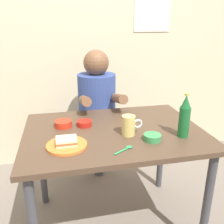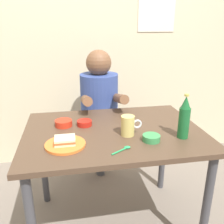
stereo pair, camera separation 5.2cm
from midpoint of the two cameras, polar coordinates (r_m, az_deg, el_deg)
The scene contains 13 objects.
ground_plane at distance 1.96m, azimuth -0.49°, elevation -24.37°, with size 6.00×6.00×0.00m, color slate.
wall_back at distance 2.44m, azimuth -5.92°, elevation 18.23°, with size 4.40×0.09×2.60m.
dining_table at distance 1.58m, azimuth -0.56°, elevation -7.25°, with size 1.10×0.80×0.74m.
stool at distance 2.26m, azimuth -3.98°, elevation -6.88°, with size 0.34×0.34×0.45m.
person_seated at distance 2.10m, azimuth -4.20°, elevation 3.20°, with size 0.33×0.56×0.72m.
plate_orange at distance 1.36m, azimuth -11.59°, elevation -7.62°, with size 0.22×0.22×0.01m, color orange.
sandwich at distance 1.35m, azimuth -11.66°, elevation -6.68°, with size 0.11×0.09×0.04m.
beer_mug at distance 1.45m, azimuth 2.92°, elevation -3.13°, with size 0.13×0.08×0.12m.
beer_bottle at distance 1.46m, azimuth 15.56°, elevation -1.23°, with size 0.06×0.06×0.26m.
sauce_bowl_chili at distance 1.61m, azimuth -12.20°, elevation -2.64°, with size 0.11×0.11×0.04m.
sambal_bowl_red at distance 1.60m, azimuth -7.40°, elevation -2.60°, with size 0.10×0.10×0.03m.
dip_bowl_green at distance 1.41m, azimuth 8.34°, elevation -5.80°, with size 0.10×0.10×0.03m.
spoon at distance 1.30m, azimuth 2.19°, elevation -8.51°, with size 0.11×0.07×0.01m.
Camera 1 is at (-0.31, -1.37, 1.36)m, focal length 39.25 mm.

